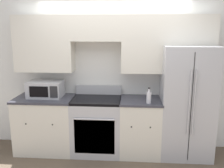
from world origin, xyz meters
name	(u,v)px	position (x,y,z in m)	size (l,w,h in m)	color
ground_plane	(111,161)	(0.00, 0.00, 0.00)	(12.00, 12.00, 0.00)	brown
wall_back	(114,61)	(0.02, 0.58, 1.52)	(8.00, 0.39, 2.60)	white
lower_cabinets_left	(46,124)	(-1.13, 0.31, 0.47)	(0.98, 0.64, 0.94)	silver
lower_cabinets_right	(140,127)	(0.47, 0.31, 0.47)	(0.67, 0.64, 0.94)	silver
oven_range	(97,125)	(-0.26, 0.31, 0.47)	(0.80, 0.65, 1.10)	#B7B7BC
refrigerator	(186,101)	(1.20, 0.38, 0.90)	(0.82, 0.80, 1.81)	#B7B7BC
microwave	(46,89)	(-1.12, 0.37, 1.07)	(0.56, 0.39, 0.27)	#B7B7BC
bottle	(149,97)	(0.58, 0.12, 1.04)	(0.07, 0.07, 0.25)	silver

